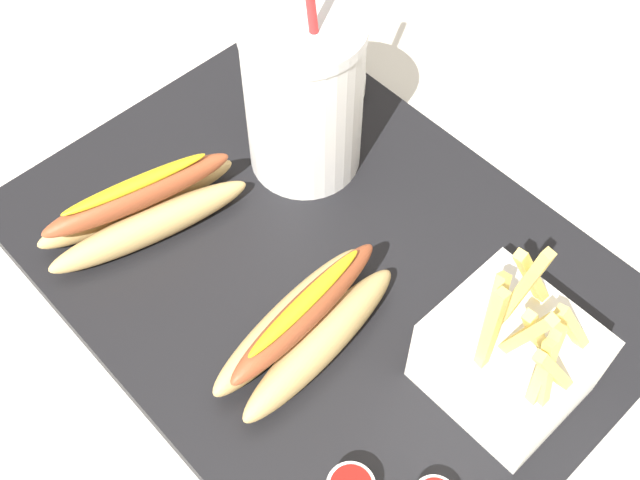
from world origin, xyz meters
name	(u,v)px	position (x,y,z in m)	size (l,w,h in m)	color
ground_plane	(320,281)	(0.00, 0.00, -0.01)	(2.40, 2.40, 0.02)	silver
food_tray	(320,268)	(0.00, 0.00, 0.01)	(0.48, 0.35, 0.02)	black
soda_cup	(304,96)	(-0.09, 0.06, 0.09)	(0.10, 0.10, 0.25)	white
fries_basket	(509,358)	(0.16, 0.02, 0.06)	(0.10, 0.09, 0.15)	white
hot_dog_1	(306,326)	(0.04, -0.06, 0.04)	(0.07, 0.16, 0.06)	tan
hot_dog_2	(143,209)	(-0.12, -0.08, 0.04)	(0.09, 0.18, 0.06)	tan
ketchup_cup_3	(344,83)	(-0.12, 0.14, 0.03)	(0.04, 0.04, 0.02)	white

